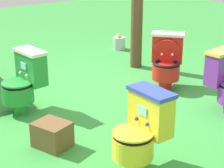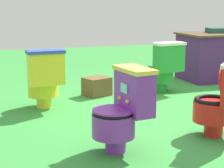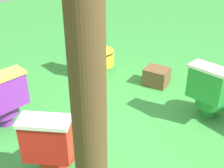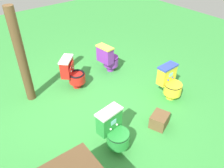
{
  "view_description": "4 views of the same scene",
  "coord_description": "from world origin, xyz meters",
  "views": [
    {
      "loc": [
        -4.07,
        2.71,
        2.0
      ],
      "look_at": [
        -0.62,
        0.3,
        0.43
      ],
      "focal_mm": 65.49,
      "sensor_mm": 36.0,
      "label": 1
    },
    {
      "loc": [
        -2.4,
        -4.03,
        1.27
      ],
      "look_at": [
        -0.87,
        0.29,
        0.33
      ],
      "focal_mm": 64.35,
      "sensor_mm": 36.0,
      "label": 2
    },
    {
      "loc": [
        1.76,
        -1.8,
        2.16
      ],
      "look_at": [
        -0.54,
        0.09,
        0.49
      ],
      "focal_mm": 47.89,
      "sensor_mm": 36.0,
      "label": 3
    },
    {
      "loc": [
        1.76,
        2.98,
        3.11
      ],
      "look_at": [
        -0.53,
        0.07,
        0.46
      ],
      "focal_mm": 36.68,
      "sensor_mm": 36.0,
      "label": 4
    }
  ],
  "objects": [
    {
      "name": "wooden_post",
      "position": [
        0.74,
        -1.11,
        0.98
      ],
      "size": [
        0.18,
        0.18,
        1.97
      ],
      "primitive_type": "cylinder",
      "color": "brown",
      "rests_on": "ground"
    },
    {
      "name": "toilet_green",
      "position": [
        0.16,
        1.0,
        0.37
      ],
      "size": [
        0.46,
        0.54,
        0.73
      ],
      "rotation": [
        0.0,
        0.0,
        0.12
      ],
      "color": "green",
      "rests_on": "ground"
    },
    {
      "name": "ground",
      "position": [
        0.0,
        0.0,
        0.0
      ],
      "size": [
        14.0,
        14.0,
        0.0
      ],
      "primitive_type": "plane",
      "color": "green"
    },
    {
      "name": "toilet_purple",
      "position": [
        -1.21,
        -0.93,
        0.37
      ],
      "size": [
        0.53,
        0.46,
        0.73
      ],
      "rotation": [
        0.0,
        0.0,
        1.68
      ],
      "color": "purple",
      "rests_on": "ground"
    },
    {
      "name": "toilet_red",
      "position": [
        -0.18,
        -0.9,
        0.37
      ],
      "size": [
        0.63,
        0.63,
        0.73
      ],
      "rotation": [
        0.0,
        0.0,
        0.78
      ],
      "color": "red",
      "rests_on": "ground"
    },
    {
      "name": "toilet_yellow",
      "position": [
        -1.6,
        0.67,
        0.37
      ],
      "size": [
        0.44,
        0.51,
        0.73
      ],
      "rotation": [
        0.0,
        0.0,
        0.03
      ],
      "color": "yellow",
      "rests_on": "ground"
    },
    {
      "name": "small_crate",
      "position": [
        -0.8,
        1.14,
        0.13
      ],
      "size": [
        0.41,
        0.38,
        0.25
      ],
      "primitive_type": "cube",
      "rotation": [
        0.0,
        0.0,
        5.07
      ],
      "color": "brown",
      "rests_on": "ground"
    }
  ]
}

